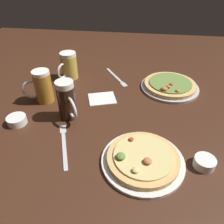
% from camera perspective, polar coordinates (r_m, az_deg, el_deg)
% --- Properties ---
extents(ground_plane, '(2.40, 2.40, 0.03)m').
position_cam_1_polar(ground_plane, '(0.96, 0.00, -1.68)').
color(ground_plane, '#3D2114').
extents(pizza_plate_near, '(0.28, 0.28, 0.05)m').
position_cam_1_polar(pizza_plate_near, '(0.76, 8.07, -12.12)').
color(pizza_plate_near, silver).
rests_on(pizza_plate_near, ground_plane).
extents(pizza_plate_far, '(0.30, 0.30, 0.05)m').
position_cam_1_polar(pizza_plate_far, '(1.18, 14.94, 6.70)').
color(pizza_plate_far, '#B2B2B7').
rests_on(pizza_plate_far, ground_plane).
extents(beer_mug_dark, '(0.13, 0.08, 0.15)m').
position_cam_1_polar(beer_mug_dark, '(1.06, -17.83, 6.34)').
color(beer_mug_dark, '#B27A23').
rests_on(beer_mug_dark, ground_plane).
extents(beer_mug_amber, '(0.10, 0.12, 0.17)m').
position_cam_1_polar(beer_mug_amber, '(0.91, -11.71, 2.88)').
color(beer_mug_amber, black).
rests_on(beer_mug_amber, ground_plane).
extents(beer_mug_pale, '(0.09, 0.14, 0.15)m').
position_cam_1_polar(beer_mug_pale, '(1.24, -11.30, 11.75)').
color(beer_mug_pale, gold).
rests_on(beer_mug_pale, ground_plane).
extents(ramekin_sauce, '(0.07, 0.07, 0.03)m').
position_cam_1_polar(ramekin_sauce, '(0.80, 23.09, -12.09)').
color(ramekin_sauce, white).
rests_on(ramekin_sauce, ground_plane).
extents(ramekin_butter, '(0.08, 0.08, 0.03)m').
position_cam_1_polar(ramekin_butter, '(0.98, -23.70, -1.98)').
color(ramekin_butter, white).
rests_on(ramekin_butter, ground_plane).
extents(napkin_folded, '(0.15, 0.14, 0.01)m').
position_cam_1_polar(napkin_folded, '(1.06, -2.63, 3.63)').
color(napkin_folded, white).
rests_on(napkin_folded, ground_plane).
extents(fork_left, '(0.15, 0.21, 0.01)m').
position_cam_1_polar(fork_left, '(1.25, 1.16, 9.14)').
color(fork_left, silver).
rests_on(fork_left, ground_plane).
extents(fork_spare, '(0.10, 0.23, 0.01)m').
position_cam_1_polar(fork_spare, '(0.83, -12.48, -8.25)').
color(fork_spare, silver).
rests_on(fork_spare, ground_plane).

